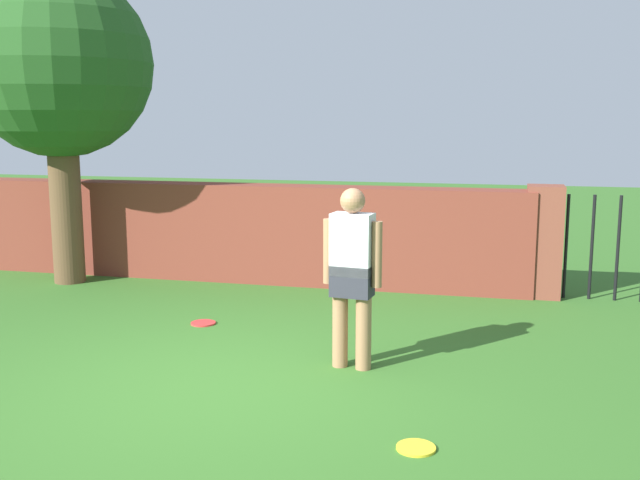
{
  "coord_description": "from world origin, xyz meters",
  "views": [
    {
      "loc": [
        2.26,
        -5.44,
        2.22
      ],
      "look_at": [
        0.51,
        1.65,
        1.0
      ],
      "focal_mm": 41.11,
      "sensor_mm": 36.0,
      "label": 1
    }
  ],
  "objects_px": {
    "frisbee_red": "(203,323)",
    "frisbee_yellow": "(416,448)",
    "person": "(352,270)",
    "tree": "(58,67)"
  },
  "relations": [
    {
      "from": "frisbee_red",
      "to": "frisbee_yellow",
      "type": "distance_m",
      "value": 3.62
    },
    {
      "from": "tree",
      "to": "frisbee_red",
      "type": "distance_m",
      "value": 4.16
    },
    {
      "from": "frisbee_red",
      "to": "frisbee_yellow",
      "type": "height_order",
      "value": "same"
    },
    {
      "from": "tree",
      "to": "frisbee_yellow",
      "type": "distance_m",
      "value": 7.17
    },
    {
      "from": "person",
      "to": "tree",
      "type": "bearing_deg",
      "value": -22.56
    },
    {
      "from": "person",
      "to": "frisbee_red",
      "type": "xyz_separation_m",
      "value": [
        -1.85,
        1.0,
        -0.89
      ]
    },
    {
      "from": "tree",
      "to": "person",
      "type": "distance_m",
      "value": 5.48
    },
    {
      "from": "tree",
      "to": "frisbee_yellow",
      "type": "xyz_separation_m",
      "value": [
        5.2,
        -4.03,
        -2.87
      ]
    },
    {
      "from": "frisbee_red",
      "to": "person",
      "type": "bearing_deg",
      "value": -28.27
    },
    {
      "from": "frisbee_red",
      "to": "frisbee_yellow",
      "type": "xyz_separation_m",
      "value": [
        2.6,
        -2.51,
        0.0
      ]
    }
  ]
}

